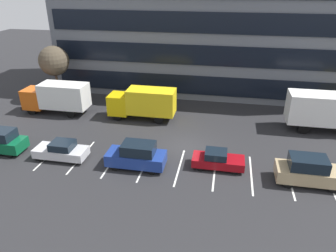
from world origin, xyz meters
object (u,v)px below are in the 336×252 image
object	(u,v)px
box_truck_yellow_all	(143,102)
suv_tan	(309,171)
box_truck_yellow	(328,111)
sedan_silver	(61,151)
suv_navy	(137,156)
bare_tree	(54,61)
box_truck_orange	(57,97)
sedan_maroon	(218,160)

from	to	relation	value
box_truck_yellow_all	suv_tan	size ratio (longest dim) A/B	1.51
box_truck_yellow	sedan_silver	distance (m)	24.90
suv_navy	suv_tan	xyz separation A→B (m)	(12.89, 0.23, 0.02)
box_truck_yellow	bare_tree	xyz separation A→B (m)	(-30.02, 3.14, 2.69)
box_truck_yellow	sedan_silver	size ratio (longest dim) A/B	1.86
box_truck_yellow_all	box_truck_orange	world-z (taller)	box_truck_orange
box_truck_orange	suv_navy	xyz separation A→B (m)	(11.63, -9.01, -0.90)
box_truck_yellow_all	suv_tan	bearing A→B (deg)	-31.24
box_truck_orange	sedan_silver	bearing A→B (deg)	-60.29
box_truck_yellow	suv_navy	xyz separation A→B (m)	(-16.36, -9.81, -1.09)
bare_tree	sedan_maroon	bearing A→B (deg)	-30.69
box_truck_orange	suv_tan	distance (m)	26.06
suv_navy	sedan_silver	distance (m)	6.52
box_truck_orange	suv_tan	bearing A→B (deg)	-19.70
box_truck_yellow_all	sedan_maroon	bearing A→B (deg)	-44.65
box_truck_yellow	sedan_maroon	size ratio (longest dim) A/B	1.98
sedan_silver	box_truck_yellow	bearing A→B (deg)	23.09
box_truck_yellow	sedan_silver	world-z (taller)	box_truck_yellow
suv_navy	sedan_silver	xyz separation A→B (m)	(-6.52, 0.05, -0.28)
box_truck_orange	sedan_silver	size ratio (longest dim) A/B	1.69
sedan_maroon	suv_navy	world-z (taller)	suv_navy
box_truck_yellow_all	bare_tree	xyz separation A→B (m)	(-11.73, 3.72, 2.92)
suv_navy	box_truck_yellow_all	bearing A→B (deg)	101.83
box_truck_yellow_all	bare_tree	size ratio (longest dim) A/B	1.09
sedan_maroon	suv_tan	size ratio (longest dim) A/B	0.86
box_truck_yellow	bare_tree	bearing A→B (deg)	174.03
suv_tan	bare_tree	world-z (taller)	bare_tree
box_truck_orange	sedan_silver	xyz separation A→B (m)	(5.11, -8.96, -1.18)
box_truck_yellow_all	suv_tan	distance (m)	17.36
sedan_maroon	suv_navy	bearing A→B (deg)	-170.08
box_truck_yellow_all	sedan_maroon	size ratio (longest dim) A/B	1.76
box_truck_yellow_all	bare_tree	bearing A→B (deg)	162.40
box_truck_yellow_all	box_truck_orange	bearing A→B (deg)	-178.73
box_truck_orange	bare_tree	distance (m)	5.28
box_truck_orange	box_truck_yellow_all	bearing A→B (deg)	1.27
box_truck_yellow_all	box_truck_orange	distance (m)	9.70
sedan_maroon	bare_tree	distance (m)	23.57
suv_tan	bare_tree	size ratio (longest dim) A/B	0.72
bare_tree	suv_navy	bearing A→B (deg)	-43.45
box_truck_orange	suv_navy	world-z (taller)	box_truck_orange
suv_tan	bare_tree	distance (m)	29.68
box_truck_yellow	suv_navy	size ratio (longest dim) A/B	1.73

